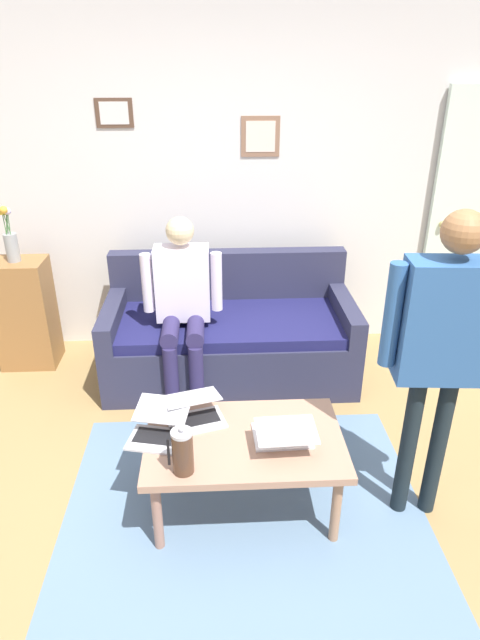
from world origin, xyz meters
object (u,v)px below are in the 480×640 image
(interior_door, at_px, (478,222))
(person_standing, at_px, (444,337))
(laptop_center, at_px, (284,434))
(french_press, at_px, (183,451))
(laptop_right, at_px, (159,429))
(couch, at_px, (230,336))
(laptop_left, at_px, (195,413))
(flower_vase, at_px, (10,238))
(person_seated, at_px, (183,299))
(coffee_table, at_px, (244,446))
(side_shelf, at_px, (25,314))

(interior_door, height_order, person_standing, interior_door)
(interior_door, height_order, laptop_center, interior_door)
(french_press, bearing_deg, laptop_right, -63.13)
(couch, distance_m, laptop_center, 1.47)
(laptop_left, bearing_deg, laptop_center, 155.44)
(flower_vase, bearing_deg, laptop_left, 132.83)
(flower_vase, bearing_deg, person_seated, 160.19)
(interior_door, height_order, coffee_table, interior_door)
(laptop_right, height_order, flower_vase, flower_vase)
(laptop_right, relative_size, person_standing, 0.23)
(laptop_left, relative_size, french_press, 1.40)
(interior_door, height_order, flower_vase, interior_door)
(coffee_table, bearing_deg, laptop_left, -33.20)
(coffee_table, distance_m, french_press, 0.42)
(couch, xyz_separation_m, laptop_center, (-0.22, 1.44, 0.20))
(laptop_right, distance_m, person_seated, 1.16)
(person_standing, height_order, person_seated, person_standing)
(laptop_center, bearing_deg, coffee_table, -11.15)
(couch, relative_size, person_seated, 1.43)
(laptop_center, height_order, flower_vase, flower_vase)
(person_standing, bearing_deg, french_press, 7.51)
(laptop_left, height_order, french_press, french_press)
(laptop_center, bearing_deg, person_standing, 177.54)
(laptop_right, bearing_deg, laptop_left, -145.34)
(couch, height_order, coffee_table, couch)
(side_shelf, bearing_deg, couch, 171.90)
(laptop_right, distance_m, french_press, 0.32)
(couch, height_order, french_press, couch)
(couch, xyz_separation_m, coffee_table, (-0.03, 1.41, 0.10))
(couch, xyz_separation_m, flower_vase, (1.59, -0.23, 0.74))
(couch, bearing_deg, flower_vase, -8.13)
(couch, bearing_deg, side_shelf, -8.10)
(flower_vase, bearing_deg, side_shelf, 152.67)
(person_seated, bearing_deg, laptop_right, 85.82)
(french_press, height_order, side_shelf, side_shelf)
(side_shelf, distance_m, flower_vase, 0.61)
(laptop_left, relative_size, laptop_right, 0.97)
(laptop_center, distance_m, person_standing, 0.91)
(laptop_left, height_order, flower_vase, flower_vase)
(laptop_left, relative_size, person_standing, 0.22)
(interior_door, height_order, side_shelf, interior_door)
(interior_door, height_order, french_press, interior_door)
(laptop_center, distance_m, flower_vase, 2.52)
(laptop_right, height_order, person_standing, person_standing)
(laptop_left, relative_size, person_seated, 0.28)
(side_shelf, bearing_deg, interior_door, -175.33)
(french_press, relative_size, person_standing, 0.16)
(interior_door, bearing_deg, french_press, 42.98)
(side_shelf, bearing_deg, coffee_table, 134.68)
(laptop_left, bearing_deg, interior_door, -142.27)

